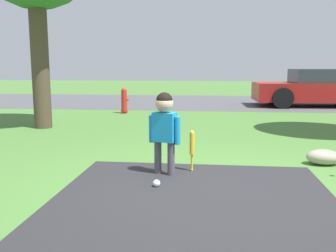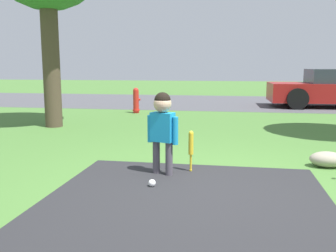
{
  "view_description": "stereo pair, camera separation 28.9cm",
  "coord_description": "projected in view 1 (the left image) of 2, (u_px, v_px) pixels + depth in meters",
  "views": [
    {
      "loc": [
        -0.13,
        -4.09,
        1.37
      ],
      "look_at": [
        -0.69,
        0.88,
        0.56
      ],
      "focal_mm": 40.0,
      "sensor_mm": 36.0,
      "label": 1
    },
    {
      "loc": [
        0.15,
        -4.05,
        1.37
      ],
      "look_at": [
        -0.69,
        0.88,
        0.56
      ],
      "focal_mm": 40.0,
      "sensor_mm": 36.0,
      "label": 2
    }
  ],
  "objects": [
    {
      "name": "fire_hydrant",
      "position": [
        124.0,
        101.0,
        10.8
      ],
      "size": [
        0.23,
        0.21,
        0.73
      ],
      "color": "red",
      "rests_on": "ground"
    },
    {
      "name": "ground_plane",
      "position": [
        220.0,
        188.0,
        4.21
      ],
      "size": [
        60.0,
        60.0,
        0.0
      ],
      "primitive_type": "plane",
      "color": "#477533"
    },
    {
      "name": "baseball_bat",
      "position": [
        192.0,
        145.0,
        4.85
      ],
      "size": [
        0.06,
        0.06,
        0.54
      ],
      "color": "yellow",
      "rests_on": "ground"
    },
    {
      "name": "parked_car",
      "position": [
        316.0,
        88.0,
        12.63
      ],
      "size": [
        4.05,
        1.99,
        1.25
      ],
      "rotation": [
        0.0,
        0.0,
        3.18
      ],
      "color": "maroon",
      "rests_on": "ground"
    },
    {
      "name": "child",
      "position": [
        164.0,
        122.0,
        4.65
      ],
      "size": [
        0.41,
        0.24,
        1.04
      ],
      "rotation": [
        0.0,
        0.0,
        -0.3
      ],
      "color": "#4C4751",
      "rests_on": "ground"
    },
    {
      "name": "edging_rock",
      "position": [
        323.0,
        157.0,
        5.21
      ],
      "size": [
        0.46,
        0.32,
        0.21
      ],
      "color": "#9E937F",
      "rests_on": "ground"
    },
    {
      "name": "sports_ball",
      "position": [
        157.0,
        183.0,
        4.25
      ],
      "size": [
        0.09,
        0.09,
        0.09
      ],
      "color": "white",
      "rests_on": "ground"
    },
    {
      "name": "street_strip",
      "position": [
        214.0,
        102.0,
        14.24
      ],
      "size": [
        40.0,
        6.0,
        0.01
      ],
      "color": "#4C4C51",
      "rests_on": "ground"
    }
  ]
}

